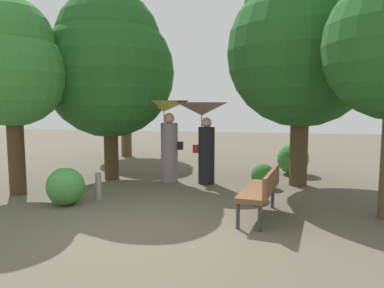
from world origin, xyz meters
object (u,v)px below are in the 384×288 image
at_px(tree_near_left, 125,72).
at_px(tree_far_back, 11,64).
at_px(person_right, 203,123).
at_px(path_marker_post, 98,186).
at_px(tree_mid_left, 109,63).
at_px(person_left, 166,124).
at_px(park_bench, 262,188).
at_px(tree_near_right, 302,40).

bearing_deg(tree_near_left, tree_far_back, -91.03).
relative_size(person_right, path_marker_post, 3.61).
xyz_separation_m(tree_mid_left, tree_far_back, (-1.31, -1.88, -0.20)).
relative_size(person_left, tree_near_left, 0.42).
xyz_separation_m(person_left, path_marker_post, (-0.88, -1.94, -1.18)).
bearing_deg(tree_mid_left, park_bench, -32.75).
bearing_deg(person_left, tree_far_back, 117.26).
xyz_separation_m(tree_near_right, path_marker_post, (-4.07, -2.18, -3.11)).
bearing_deg(tree_mid_left, tree_far_back, -124.80).
bearing_deg(path_marker_post, tree_near_left, 106.90).
bearing_deg(tree_near_left, tree_mid_left, -73.15).
relative_size(tree_near_left, tree_mid_left, 1.00).
bearing_deg(person_left, tree_near_left, 27.27).
bearing_deg(tree_near_left, person_left, -56.09).
distance_m(tree_near_left, tree_near_right, 6.96).
distance_m(park_bench, tree_mid_left, 5.20).
relative_size(tree_mid_left, path_marker_post, 8.69).
xyz_separation_m(person_left, park_bench, (2.38, -2.47, -0.94)).
xyz_separation_m(park_bench, tree_near_left, (-5.06, 6.46, 2.60)).
relative_size(person_left, park_bench, 1.29).
relative_size(person_left, tree_far_back, 0.49).
xyz_separation_m(park_bench, path_marker_post, (-3.26, 0.53, -0.24)).
height_order(park_bench, tree_near_right, tree_near_right).
distance_m(tree_near_left, path_marker_post, 6.81).
relative_size(person_right, tree_near_right, 0.37).
bearing_deg(person_right, path_marker_post, 129.71).
relative_size(person_left, path_marker_post, 3.69).
height_order(park_bench, tree_near_left, tree_near_left).
xyz_separation_m(tree_near_right, tree_mid_left, (-4.66, -0.24, -0.43)).
height_order(person_left, tree_near_left, tree_near_left).
relative_size(park_bench, tree_near_left, 0.33).
bearing_deg(park_bench, tree_near_right, 172.38).
bearing_deg(tree_far_back, person_right, 26.31).
height_order(tree_near_right, tree_far_back, tree_near_right).
bearing_deg(tree_near_right, tree_far_back, -160.44).
relative_size(park_bench, tree_far_back, 0.38).
height_order(person_left, person_right, person_left).
height_order(park_bench, path_marker_post, park_bench).
xyz_separation_m(person_left, person_right, (0.93, -0.03, 0.02)).
bearing_deg(person_right, person_left, 81.30).
bearing_deg(park_bench, tree_far_back, -87.69).
bearing_deg(tree_far_back, person_left, 33.90).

